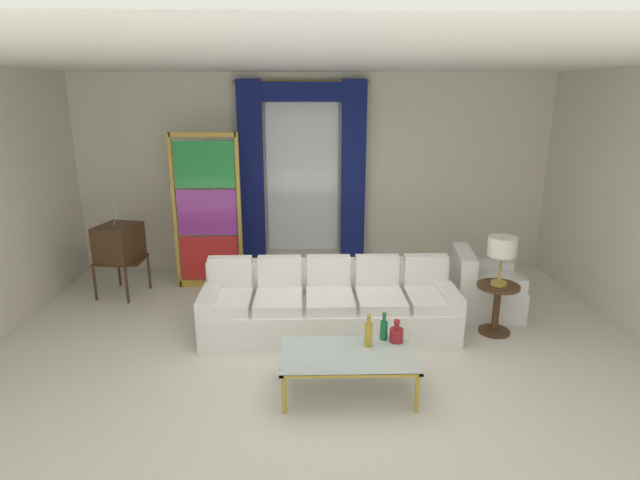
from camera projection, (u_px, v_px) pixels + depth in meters
name	position (u px, v px, depth m)	size (l,w,h in m)	color
ground_plane	(318.00, 358.00, 5.51)	(16.00, 16.00, 0.00)	silver
wall_rear	(314.00, 174.00, 8.04)	(8.00, 0.12, 3.00)	silver
ceiling_slab	(316.00, 62.00, 5.45)	(8.00, 7.60, 0.04)	white
curtained_window	(302.00, 159.00, 7.81)	(2.00, 0.17, 2.70)	white
couch_white_long	(329.00, 305.00, 6.11)	(2.93, 0.94, 0.86)	white
coffee_table	(348.00, 356.00, 4.79)	(1.24, 0.71, 0.41)	silver
bottle_blue_decanter	(368.00, 333.00, 4.88)	(0.07, 0.07, 0.33)	gold
bottle_crystal_tall	(396.00, 334.00, 4.98)	(0.13, 0.13, 0.24)	maroon
bottle_amber_squat	(384.00, 329.00, 5.02)	(0.07, 0.07, 0.28)	#196B3D
vintage_tv	(119.00, 244.00, 7.07)	(0.64, 0.69, 1.35)	#472D19
armchair_white	(482.00, 290.00, 6.62)	(0.91, 0.90, 0.80)	white
stained_glass_divider	(207.00, 215.00, 7.26)	(0.95, 0.05, 2.20)	gold
peacock_figurine	(233.00, 282.00, 7.09)	(0.44, 0.60, 0.50)	beige
round_side_table	(497.00, 304.00, 6.01)	(0.48, 0.48, 0.59)	#472D19
table_lamp_brass	(502.00, 249.00, 5.83)	(0.32, 0.32, 0.57)	#B29338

